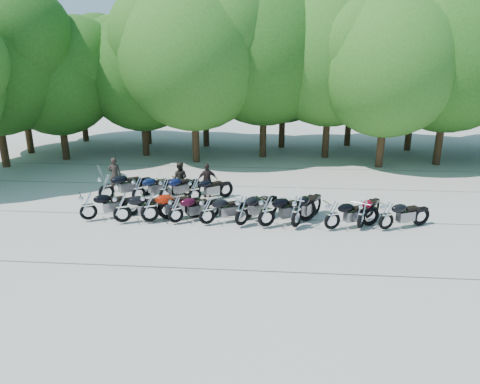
# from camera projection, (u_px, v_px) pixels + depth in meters

# --- Properties ---
(ground) EXTENTS (90.00, 90.00, 0.00)m
(ground) POSITION_uv_depth(u_px,v_px,m) (237.00, 232.00, 15.88)
(ground) COLOR #A39E93
(ground) RESTS_ON ground
(tree_0) EXTENTS (7.50, 7.50, 9.21)m
(tree_0) POSITION_uv_depth(u_px,v_px,m) (19.00, 71.00, 27.86)
(tree_0) COLOR #3A2614
(tree_0) RESTS_ON ground
(tree_1) EXTENTS (6.97, 6.97, 8.55)m
(tree_1) POSITION_uv_depth(u_px,v_px,m) (57.00, 78.00, 26.04)
(tree_1) COLOR #3A2614
(tree_1) RESTS_ON ground
(tree_2) EXTENTS (7.31, 7.31, 8.97)m
(tree_2) POSITION_uv_depth(u_px,v_px,m) (141.00, 73.00, 27.11)
(tree_2) COLOR #3A2614
(tree_2) RESTS_ON ground
(tree_3) EXTENTS (8.70, 8.70, 10.67)m
(tree_3) POSITION_uv_depth(u_px,v_px,m) (193.00, 56.00, 25.00)
(tree_3) COLOR #3A2614
(tree_3) RESTS_ON ground
(tree_4) EXTENTS (9.13, 9.13, 11.20)m
(tree_4) POSITION_uv_depth(u_px,v_px,m) (264.00, 51.00, 26.34)
(tree_4) COLOR #3A2614
(tree_4) RESTS_ON ground
(tree_5) EXTENTS (9.04, 9.04, 11.10)m
(tree_5) POSITION_uv_depth(u_px,v_px,m) (331.00, 52.00, 26.14)
(tree_5) COLOR #3A2614
(tree_5) RESTS_ON ground
(tree_6) EXTENTS (8.00, 8.00, 9.82)m
(tree_6) POSITION_uv_depth(u_px,v_px,m) (389.00, 66.00, 23.85)
(tree_6) COLOR #3A2614
(tree_6) RESTS_ON ground
(tree_7) EXTENTS (8.79, 8.79, 10.79)m
(tree_7) POSITION_uv_depth(u_px,v_px,m) (451.00, 55.00, 24.31)
(tree_7) COLOR #3A2614
(tree_7) RESTS_ON ground
(tree_9) EXTENTS (7.59, 7.59, 9.32)m
(tree_9) POSITION_uv_depth(u_px,v_px,m) (79.00, 68.00, 32.07)
(tree_9) COLOR #3A2614
(tree_9) RESTS_ON ground
(tree_10) EXTENTS (7.78, 7.78, 9.55)m
(tree_10) POSITION_uv_depth(u_px,v_px,m) (144.00, 67.00, 31.02)
(tree_10) COLOR #3A2614
(tree_10) RESTS_ON ground
(tree_11) EXTENTS (7.56, 7.56, 9.28)m
(tree_11) POSITION_uv_depth(u_px,v_px,m) (205.00, 69.00, 30.19)
(tree_11) COLOR #3A2614
(tree_11) RESTS_ON ground
(tree_12) EXTENTS (7.88, 7.88, 9.67)m
(tree_12) POSITION_uv_depth(u_px,v_px,m) (284.00, 66.00, 29.72)
(tree_12) COLOR #3A2614
(tree_12) RESTS_ON ground
(tree_13) EXTENTS (8.31, 8.31, 10.20)m
(tree_13) POSITION_uv_depth(u_px,v_px,m) (353.00, 61.00, 30.19)
(tree_13) COLOR #3A2614
(tree_13) RESTS_ON ground
(tree_14) EXTENTS (8.02, 8.02, 9.84)m
(tree_14) POSITION_uv_depth(u_px,v_px,m) (417.00, 65.00, 28.62)
(tree_14) COLOR #3A2614
(tree_14) RESTS_ON ground
(motorcycle_0) EXTENTS (2.39, 1.75, 1.32)m
(motorcycle_0) POSITION_uv_depth(u_px,v_px,m) (88.00, 206.00, 16.75)
(motorcycle_0) COLOR black
(motorcycle_0) RESTS_ON ground
(motorcycle_1) EXTENTS (2.55, 1.63, 1.39)m
(motorcycle_1) POSITION_uv_depth(u_px,v_px,m) (122.00, 207.00, 16.46)
(motorcycle_1) COLOR black
(motorcycle_1) RESTS_ON ground
(motorcycle_2) EXTENTS (2.56, 1.80, 1.41)m
(motorcycle_2) POSITION_uv_depth(u_px,v_px,m) (150.00, 206.00, 16.53)
(motorcycle_2) COLOR #991805
(motorcycle_2) RESTS_ON ground
(motorcycle_3) EXTENTS (2.19, 1.80, 1.24)m
(motorcycle_3) POSITION_uv_depth(u_px,v_px,m) (176.00, 209.00, 16.47)
(motorcycle_3) COLOR #330717
(motorcycle_3) RESTS_ON ground
(motorcycle_4) EXTENTS (2.31, 1.65, 1.27)m
(motorcycle_4) POSITION_uv_depth(u_px,v_px,m) (207.00, 210.00, 16.33)
(motorcycle_4) COLOR black
(motorcycle_4) RESTS_ON ground
(motorcycle_5) EXTENTS (2.11, 2.38, 1.38)m
(motorcycle_5) POSITION_uv_depth(u_px,v_px,m) (242.00, 210.00, 16.18)
(motorcycle_5) COLOR black
(motorcycle_5) RESTS_ON ground
(motorcycle_6) EXTENTS (2.56, 1.91, 1.42)m
(motorcycle_6) POSITION_uv_depth(u_px,v_px,m) (267.00, 211.00, 16.04)
(motorcycle_6) COLOR black
(motorcycle_6) RESTS_ON ground
(motorcycle_7) EXTENTS (1.87, 2.62, 1.44)m
(motorcycle_7) POSITION_uv_depth(u_px,v_px,m) (297.00, 211.00, 15.99)
(motorcycle_7) COLOR black
(motorcycle_7) RESTS_ON ground
(motorcycle_8) EXTENTS (2.39, 1.56, 1.30)m
(motorcycle_8) POSITION_uv_depth(u_px,v_px,m) (333.00, 214.00, 15.81)
(motorcycle_8) COLOR black
(motorcycle_8) RESTS_ON ground
(motorcycle_9) EXTENTS (1.72, 2.33, 1.29)m
(motorcycle_9) POSITION_uv_depth(u_px,v_px,m) (362.00, 213.00, 15.94)
(motorcycle_9) COLOR maroon
(motorcycle_9) RESTS_ON ground
(motorcycle_10) EXTENTS (2.33, 1.56, 1.27)m
(motorcycle_10) POSITION_uv_depth(u_px,v_px,m) (387.00, 215.00, 15.81)
(motorcycle_10) COLOR black
(motorcycle_10) RESTS_ON ground
(motorcycle_11) EXTENTS (2.50, 2.20, 1.45)m
(motorcycle_11) POSITION_uv_depth(u_px,v_px,m) (106.00, 186.00, 19.05)
(motorcycle_11) COLOR black
(motorcycle_11) RESTS_ON ground
(motorcycle_12) EXTENTS (2.13, 2.11, 1.30)m
(motorcycle_12) POSITION_uv_depth(u_px,v_px,m) (138.00, 188.00, 19.04)
(motorcycle_12) COLOR #0C1737
(motorcycle_12) RESTS_ON ground
(motorcycle_13) EXTENTS (2.02, 2.18, 1.29)m
(motorcycle_13) POSITION_uv_depth(u_px,v_px,m) (165.00, 189.00, 18.99)
(motorcycle_13) COLOR #0D143B
(motorcycle_13) RESTS_ON ground
(motorcycle_14) EXTENTS (2.19, 1.88, 1.26)m
(motorcycle_14) POSITION_uv_depth(u_px,v_px,m) (195.00, 190.00, 18.92)
(motorcycle_14) COLOR black
(motorcycle_14) RESTS_ON ground
(rider_0) EXTENTS (0.68, 0.51, 1.69)m
(rider_0) POSITION_uv_depth(u_px,v_px,m) (115.00, 175.00, 20.54)
(rider_0) COLOR black
(rider_0) RESTS_ON ground
(rider_1) EXTENTS (0.80, 0.64, 1.60)m
(rider_1) POSITION_uv_depth(u_px,v_px,m) (180.00, 178.00, 20.06)
(rider_1) COLOR #2B261D
(rider_1) RESTS_ON ground
(rider_2) EXTENTS (1.01, 0.65, 1.60)m
(rider_2) POSITION_uv_depth(u_px,v_px,m) (207.00, 180.00, 19.73)
(rider_2) COLOR black
(rider_2) RESTS_ON ground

